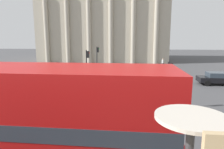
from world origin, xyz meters
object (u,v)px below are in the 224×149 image
Objects in this scene: traffic_light_near at (169,78)px; pedestrian_grey at (148,85)px; traffic_light_far at (97,56)px; pedestrian_white at (163,62)px; double_decker_bus at (13,121)px; pedestrian_blue at (77,87)px; traffic_light_mid at (87,63)px; cafe_dining_table at (190,138)px; pedestrian_olive at (82,72)px; car_black at (218,78)px; plaza_building_left at (105,24)px.

pedestrian_grey is (-1.21, 3.12, -1.20)m from traffic_light_near.
traffic_light_far reaches higher than pedestrian_white.
double_decker_bus is 6.30× the size of pedestrian_blue.
traffic_light_mid reaches higher than pedestrian_grey.
pedestrian_olive is at bearing 107.04° from cafe_dining_table.
traffic_light_mid is at bearing 152.37° from pedestrian_white.
double_decker_bus is 17.40m from pedestrian_olive.
pedestrian_grey is at bearing 87.07° from cafe_dining_table.
traffic_light_far is 15.26m from car_black.
pedestrian_olive is 1.04× the size of pedestrian_grey.
traffic_light_mid is at bearing -87.81° from traffic_light_far.
traffic_light_mid is 18.27m from pedestrian_white.
traffic_light_mid is 2.31× the size of pedestrian_blue.
pedestrian_blue is 6.02m from pedestrian_grey.
traffic_light_mid is 3.39m from pedestrian_olive.
traffic_light_mid is 7.51m from traffic_light_far.
traffic_light_near reaches higher than pedestrian_white.
pedestrian_grey is 1.09× the size of pedestrian_white.
pedestrian_blue is at bearing -145.46° from pedestrian_grey.
car_black is 13.69m from pedestrian_white.
pedestrian_white is at bearing 100.49° from pedestrian_grey.
plaza_building_left is at bearing 98.03° from double_decker_bus.
traffic_light_near is 0.80× the size of car_black.
pedestrian_grey is (5.88, 1.28, 0.07)m from pedestrian_blue.
pedestrian_blue is 22.06m from pedestrian_white.
pedestrian_grey reaches higher than car_black.
traffic_light_near is 15.74m from traffic_light_far.
traffic_light_far is at bearing -131.90° from pedestrian_olive.
cafe_dining_table is 0.40× the size of pedestrian_olive.
traffic_light_near is 0.89× the size of traffic_light_mid.
traffic_light_far is (-5.51, 26.07, -1.50)m from cafe_dining_table.
pedestrian_olive is 7.42m from pedestrian_blue.
double_decker_bus is 12.39m from pedestrian_grey.
traffic_light_near reaches higher than pedestrian_olive.
traffic_light_far reaches higher than pedestrian_blue.
traffic_light_mid is at bearing 139.84° from pedestrian_blue.
cafe_dining_table is 22.78m from car_black.
pedestrian_olive is at bearing 163.00° from pedestrian_grey.
pedestrian_olive is at bearing -102.38° from traffic_light_far.
car_black is (13.91, 2.22, -1.78)m from traffic_light_mid.
pedestrian_olive is at bearing -88.25° from plaza_building_left.
traffic_light_near is 0.87× the size of traffic_light_far.
traffic_light_far is 2.37× the size of pedestrian_blue.
cafe_dining_table is 0.19× the size of traffic_light_mid.
pedestrian_grey is at bearing 173.41° from pedestrian_white.
pedestrian_blue is 0.94× the size of pedestrian_grey.
car_black is 9.59m from pedestrian_grey.
traffic_light_near is 1.92× the size of pedestrian_grey.
cafe_dining_table is 0.19× the size of traffic_light_far.
plaza_building_left is 29.37m from traffic_light_mid.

